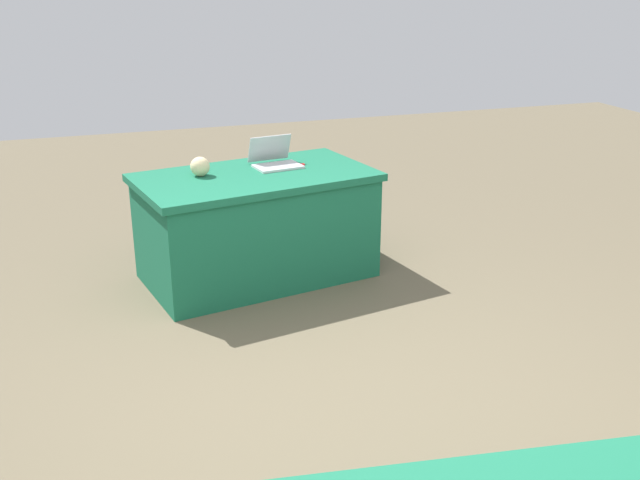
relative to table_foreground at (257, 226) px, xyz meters
The scene contains 5 objects.
ground_plane 1.95m from the table_foreground, 84.59° to the left, with size 14.40×14.40×0.00m, color brown.
table_foreground is the anchor object (origin of this frame).
laptop_silver 0.48m from the table_foreground, 139.75° to the right, with size 0.36×0.34×0.21m.
yarn_ball 0.58m from the table_foreground, ahead, with size 0.13×0.13×0.13m, color beige.
scissors_red 0.51m from the table_foreground, 155.32° to the right, with size 0.18×0.04×0.01m, color red.
Camera 1 is at (0.94, 2.89, 2.09)m, focal length 41.60 mm.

